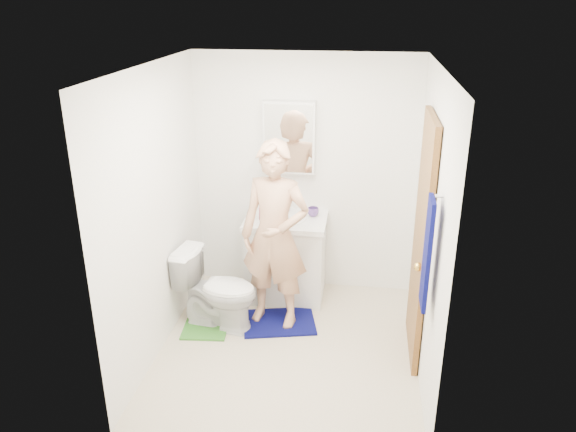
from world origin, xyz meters
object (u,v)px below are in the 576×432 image
Objects in this scene: vanity_cabinet at (286,260)px; man at (275,236)px; toilet at (217,290)px; medicine_cabinet at (289,137)px; towel at (427,254)px; toothbrush_cup at (313,212)px; soap_dispenser at (265,210)px.

vanity_cabinet is 0.71m from man.
toilet is 0.43× the size of man.
medicine_cabinet is 2.11m from towel.
toilet is at bearing -137.11° from toothbrush_cup.
toothbrush_cup is (0.46, 0.14, -0.05)m from soap_dispenser.
toilet is 0.89m from soap_dispenser.
vanity_cabinet is 2.08m from towel.
toothbrush_cup is (0.80, 0.74, 0.52)m from toilet.
towel reaches higher than toothbrush_cup.
medicine_cabinet is at bearing 124.61° from towel.
soap_dispenser is at bearing -167.10° from vanity_cabinet.
soap_dispenser is 0.11× the size of man.
soap_dispenser reaches higher than toilet.
toothbrush_cup is at bearing 16.98° from soap_dispenser.
man is (-0.03, -0.74, -0.71)m from medicine_cabinet.
toilet is at bearing -121.85° from medicine_cabinet.
toothbrush_cup is at bearing 76.63° from man.
towel is 1.86m from toothbrush_cup.
toilet is 1.20m from toothbrush_cup.
toothbrush_cup is at bearing 120.37° from towel.
vanity_cabinet is 0.56m from toothbrush_cup.
vanity_cabinet is at bearing -159.89° from toothbrush_cup.
towel is at bearing -59.63° from toothbrush_cup.
toilet is 0.74m from man.
vanity_cabinet is at bearing -31.11° from toilet.
soap_dispenser reaches higher than toothbrush_cup.
vanity_cabinet is 0.84m from toilet.
man is (-0.28, -0.61, -0.01)m from toothbrush_cup.
towel reaches higher than vanity_cabinet.
toilet is (-1.72, 0.84, -0.87)m from towel.
soap_dispenser is at bearing 133.90° from towel.
toothbrush_cup reaches higher than vanity_cabinet.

